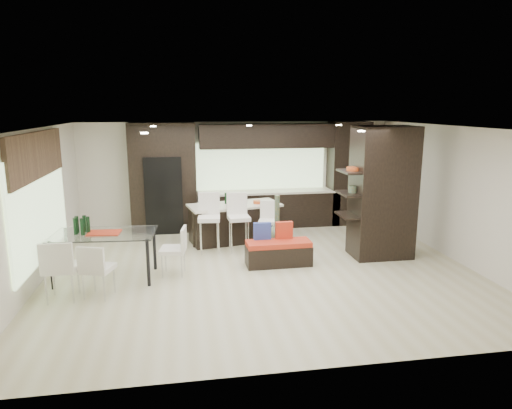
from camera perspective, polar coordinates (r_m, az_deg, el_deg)
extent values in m
plane|color=#C0B893|center=(8.91, 0.64, -8.06)|extent=(8.00, 8.00, 0.00)
cube|color=silver|center=(11.95, -2.29, 3.83)|extent=(8.00, 0.02, 2.70)
cube|color=silver|center=(8.78, -25.99, -0.44)|extent=(0.02, 7.00, 2.70)
cube|color=silver|center=(10.03, 23.78, 1.20)|extent=(0.02, 7.00, 2.70)
cube|color=white|center=(8.37, 0.68, 9.57)|extent=(8.00, 7.00, 0.02)
cube|color=#B2D199|center=(8.96, -25.39, -0.16)|extent=(0.04, 3.20, 1.90)
cube|color=#B2D199|center=(11.97, 0.58, 4.82)|extent=(3.40, 0.04, 1.20)
cube|color=brown|center=(8.82, -25.73, 5.57)|extent=(0.08, 3.00, 0.80)
cube|color=white|center=(8.61, 0.39, 9.51)|extent=(4.00, 3.00, 0.02)
cube|color=black|center=(11.70, 0.35, 3.66)|extent=(6.80, 0.68, 2.70)
cube|color=black|center=(11.55, -11.43, 1.30)|extent=(0.90, 0.68, 1.90)
cube|color=black|center=(9.70, 15.54, 1.44)|extent=(1.20, 0.80, 2.70)
cube|color=black|center=(10.62, -2.68, -2.28)|extent=(2.22, 1.30, 0.87)
cube|color=silver|center=(9.79, -5.86, -3.07)|extent=(0.50, 0.50, 1.03)
cube|color=silver|center=(9.86, -2.15, -2.98)|extent=(0.47, 0.47, 1.01)
cube|color=silver|center=(10.01, 1.46, -3.21)|extent=(0.47, 0.47, 0.85)
cube|color=black|center=(9.06, 2.83, -6.08)|extent=(1.29, 0.51, 0.49)
cube|color=white|center=(8.73, -18.26, -6.14)|extent=(1.86, 1.14, 0.86)
cube|color=silver|center=(7.98, -19.11, -7.99)|extent=(0.58, 0.58, 0.84)
cube|color=silver|center=(8.05, -23.12, -7.76)|extent=(0.52, 0.52, 0.94)
cube|color=silver|center=(8.62, -10.32, -6.01)|extent=(0.52, 0.52, 0.84)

